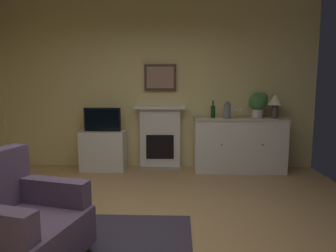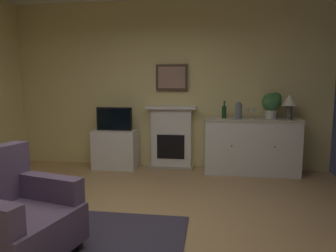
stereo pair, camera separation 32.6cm
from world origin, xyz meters
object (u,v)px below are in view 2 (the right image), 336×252
table_lamp (290,102)px  wine_glass_center (255,112)px  armchair (13,216)px  fireplace_unit (171,137)px  tv_cabinet (115,149)px  wine_glass_left (248,111)px  sideboard_cabinet (251,146)px  framed_picture (172,78)px  wine_bottle (224,112)px  tv_set (114,119)px  vase_decorative (239,110)px  potted_plant_small (272,103)px

table_lamp → wine_glass_center: bearing=-177.4°
wine_glass_center → armchair: bearing=-129.3°
fireplace_unit → tv_cabinet: bearing=-170.6°
table_lamp → wine_glass_left: table_lamp is taller
sideboard_cabinet → wine_glass_center: size_ratio=9.27×
fireplace_unit → tv_cabinet: 1.01m
wine_glass_left → tv_cabinet: size_ratio=0.22×
framed_picture → tv_cabinet: framed_picture is taller
wine_bottle → table_lamp: bearing=-2.1°
tv_cabinet → tv_set: size_ratio=1.21×
table_lamp → tv_set: size_ratio=0.65×
tv_cabinet → armchair: size_ratio=0.78×
framed_picture → sideboard_cabinet: bearing=-9.4°
wine_glass_center → tv_cabinet: size_ratio=0.22×
table_lamp → wine_glass_left: bearing=-178.5°
wine_bottle → wine_glass_left: size_ratio=1.76×
framed_picture → sideboard_cabinet: 1.78m
tv_set → armchair: bearing=-88.9°
tv_cabinet → fireplace_unit: bearing=9.4°
fireplace_unit → vase_decorative: bearing=-11.4°
tv_set → sideboard_cabinet: bearing=0.2°
vase_decorative → armchair: (-2.05, -2.79, -0.67)m
wine_bottle → tv_cabinet: wine_bottle is taller
wine_bottle → tv_cabinet: size_ratio=0.39×
fireplace_unit → tv_set: 1.05m
framed_picture → sideboard_cabinet: framed_picture is taller
table_lamp → tv_set: (-2.89, -0.01, -0.31)m
vase_decorative → tv_cabinet: 2.22m
sideboard_cabinet → armchair: size_ratio=1.58×
wine_bottle → vase_decorative: wine_bottle is taller
framed_picture → table_lamp: 1.97m
sideboard_cabinet → tv_set: (-2.32, -0.01, 0.42)m
sideboard_cabinet → armchair: armchair is taller
vase_decorative → armchair: 3.52m
tv_set → potted_plant_small: size_ratio=1.44×
tv_cabinet → tv_set: 0.54m
framed_picture → tv_set: 1.23m
table_lamp → vase_decorative: bearing=-176.4°
potted_plant_small → wine_glass_center: bearing=-165.8°
tv_cabinet → armchair: 2.86m
tv_cabinet → potted_plant_small: 2.76m
wine_glass_left → tv_set: (-2.25, 0.01, -0.16)m
table_lamp → armchair: size_ratio=0.41×
wine_glass_left → armchair: (-2.20, -2.82, -0.65)m
table_lamp → wine_glass_left: (-0.64, -0.02, -0.16)m
table_lamp → wine_bottle: 1.03m
sideboard_cabinet → armchair: bearing=-128.6°
framed_picture → wine_glass_center: framed_picture is taller
table_lamp → wine_glass_center: table_lamp is taller
framed_picture → wine_glass_left: (1.27, -0.24, -0.56)m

